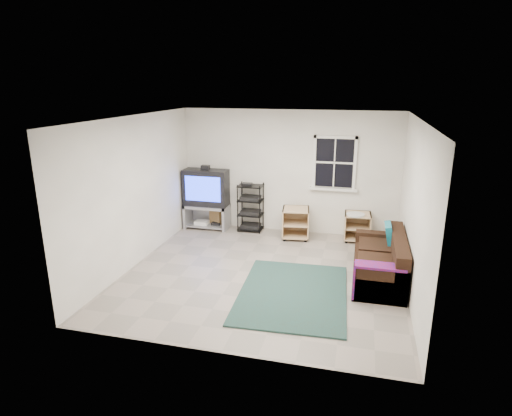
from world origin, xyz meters
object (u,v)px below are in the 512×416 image
(av_rack, at_px, (251,210))
(sofa, at_px, (381,263))
(tv_unit, at_px, (206,194))
(side_table_left, at_px, (296,222))
(side_table_right, at_px, (357,224))

(av_rack, bearing_deg, sofa, -34.32)
(tv_unit, bearing_deg, sofa, -25.88)
(side_table_left, relative_size, sofa, 0.36)
(side_table_left, xyz_separation_m, side_table_right, (1.25, 0.15, -0.01))
(side_table_right, xyz_separation_m, sofa, (0.43, -1.80, -0.04))
(side_table_right, height_order, sofa, sofa)
(side_table_left, height_order, side_table_right, side_table_left)
(side_table_left, xyz_separation_m, sofa, (1.67, -1.65, -0.05))
(tv_unit, height_order, side_table_left, tv_unit)
(av_rack, height_order, side_table_right, av_rack)
(tv_unit, distance_m, side_table_left, 2.06)
(side_table_left, bearing_deg, tv_unit, 176.17)
(side_table_left, bearing_deg, sofa, -44.66)
(side_table_left, relative_size, side_table_right, 1.07)
(side_table_right, relative_size, sofa, 0.33)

